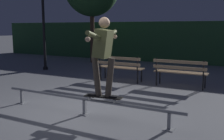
# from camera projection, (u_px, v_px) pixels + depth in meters

# --- Properties ---
(ground_plane) EXTENTS (90.00, 90.00, 0.00)m
(ground_plane) POSITION_uv_depth(u_px,v_px,m) (89.00, 112.00, 5.73)
(ground_plane) COLOR slate
(hedge_backdrop) EXTENTS (24.00, 1.20, 2.10)m
(hedge_backdrop) POSITION_uv_depth(u_px,v_px,m) (187.00, 42.00, 13.64)
(hedge_backdrop) COLOR #2D5B33
(hedge_backdrop) RESTS_ON ground
(grind_rail) EXTENTS (4.25, 0.18, 0.36)m
(grind_rail) POSITION_uv_depth(u_px,v_px,m) (84.00, 101.00, 5.53)
(grind_rail) COLOR gray
(grind_rail) RESTS_ON ground
(skateboard) EXTENTS (0.80, 0.29, 0.09)m
(skateboard) POSITION_uv_depth(u_px,v_px,m) (103.00, 97.00, 5.30)
(skateboard) COLOR black
(skateboard) RESTS_ON grind_rail
(skateboarder) EXTENTS (0.63, 1.40, 1.56)m
(skateboarder) POSITION_uv_depth(u_px,v_px,m) (103.00, 50.00, 5.15)
(skateboarder) COLOR black
(skateboarder) RESTS_ON skateboard
(park_bench_leftmost) EXTENTS (1.61, 0.45, 0.88)m
(park_bench_leftmost) POSITION_uv_depth(u_px,v_px,m) (120.00, 66.00, 8.94)
(park_bench_leftmost) COLOR black
(park_bench_leftmost) RESTS_ON ground
(park_bench_left_center) EXTENTS (1.61, 0.45, 0.88)m
(park_bench_left_center) POSITION_uv_depth(u_px,v_px,m) (180.00, 70.00, 7.99)
(park_bench_left_center) COLOR black
(park_bench_left_center) RESTS_ON ground
(lamp_post_left) EXTENTS (0.32, 0.32, 3.90)m
(lamp_post_left) POSITION_uv_depth(u_px,v_px,m) (43.00, 11.00, 11.12)
(lamp_post_left) COLOR black
(lamp_post_left) RESTS_ON ground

